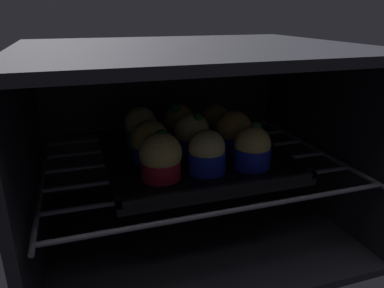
{
  "coord_description": "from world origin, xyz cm",
  "views": [
    {
      "loc": [
        -19.86,
        -38.98,
        40.9
      ],
      "look_at": [
        0.0,
        21.86,
        17.38
      ],
      "focal_mm": 33.81,
      "sensor_mm": 36.0,
      "label": 1
    }
  ],
  "objects_px": {
    "baking_tray": "(192,157)",
    "muffin_row2_col0": "(141,128)",
    "muffin_row1_col1": "(193,135)",
    "muffin_row0_col0": "(161,157)",
    "muffin_row2_col1": "(178,124)",
    "muffin_row0_col1": "(205,153)",
    "muffin_row0_col2": "(252,148)",
    "muffin_row1_col0": "(150,143)",
    "muffin_row1_col2": "(233,132)",
    "muffin_row2_col2": "(216,123)"
  },
  "relations": [
    {
      "from": "baking_tray",
      "to": "muffin_row2_col0",
      "type": "height_order",
      "value": "muffin_row2_col0"
    },
    {
      "from": "muffin_row1_col1",
      "to": "muffin_row0_col0",
      "type": "bearing_deg",
      "value": -134.95
    },
    {
      "from": "muffin_row2_col1",
      "to": "baking_tray",
      "type": "bearing_deg",
      "value": -88.23
    },
    {
      "from": "muffin_row0_col1",
      "to": "muffin_row2_col0",
      "type": "height_order",
      "value": "muffin_row2_col0"
    },
    {
      "from": "muffin_row0_col2",
      "to": "muffin_row1_col1",
      "type": "distance_m",
      "value": 0.12
    },
    {
      "from": "muffin_row0_col1",
      "to": "muffin_row0_col2",
      "type": "distance_m",
      "value": 0.09
    },
    {
      "from": "muffin_row1_col1",
      "to": "muffin_row2_col0",
      "type": "bearing_deg",
      "value": 135.73
    },
    {
      "from": "muffin_row1_col0",
      "to": "muffin_row2_col0",
      "type": "distance_m",
      "value": 0.09
    },
    {
      "from": "muffin_row0_col1",
      "to": "muffin_row0_col2",
      "type": "xyz_separation_m",
      "value": [
        0.09,
        -0.0,
        -0.0
      ]
    },
    {
      "from": "muffin_row0_col1",
      "to": "muffin_row2_col1",
      "type": "height_order",
      "value": "muffin_row2_col1"
    },
    {
      "from": "muffin_row1_col1",
      "to": "muffin_row2_col1",
      "type": "distance_m",
      "value": 0.08
    },
    {
      "from": "muffin_row1_col1",
      "to": "muffin_row1_col2",
      "type": "xyz_separation_m",
      "value": [
        0.08,
        -0.0,
        -0.0
      ]
    },
    {
      "from": "baking_tray",
      "to": "muffin_row2_col0",
      "type": "relative_size",
      "value": 4.06
    },
    {
      "from": "muffin_row1_col0",
      "to": "muffin_row1_col2",
      "type": "distance_m",
      "value": 0.17
    },
    {
      "from": "muffin_row1_col2",
      "to": "muffin_row2_col1",
      "type": "bearing_deg",
      "value": 135.56
    },
    {
      "from": "muffin_row0_col0",
      "to": "muffin_row1_col0",
      "type": "height_order",
      "value": "muffin_row0_col0"
    },
    {
      "from": "muffin_row0_col2",
      "to": "muffin_row2_col1",
      "type": "distance_m",
      "value": 0.19
    },
    {
      "from": "baking_tray",
      "to": "muffin_row2_col1",
      "type": "xyz_separation_m",
      "value": [
        -0.0,
        0.08,
        0.04
      ]
    },
    {
      "from": "muffin_row0_col0",
      "to": "muffin_row0_col2",
      "type": "xyz_separation_m",
      "value": [
        0.16,
        -0.0,
        -0.0
      ]
    },
    {
      "from": "muffin_row0_col2",
      "to": "muffin_row2_col0",
      "type": "bearing_deg",
      "value": 134.4
    },
    {
      "from": "muffin_row2_col1",
      "to": "muffin_row0_col2",
      "type": "bearing_deg",
      "value": -63.19
    },
    {
      "from": "muffin_row0_col1",
      "to": "muffin_row0_col2",
      "type": "height_order",
      "value": "muffin_row0_col2"
    },
    {
      "from": "muffin_row0_col1",
      "to": "muffin_row2_col2",
      "type": "bearing_deg",
      "value": 62.83
    },
    {
      "from": "muffin_row0_col2",
      "to": "muffin_row2_col1",
      "type": "relative_size",
      "value": 0.95
    },
    {
      "from": "baking_tray",
      "to": "muffin_row0_col1",
      "type": "bearing_deg",
      "value": -92.06
    },
    {
      "from": "muffin_row0_col0",
      "to": "muffin_row1_col1",
      "type": "xyz_separation_m",
      "value": [
        0.08,
        0.08,
        0.0
      ]
    },
    {
      "from": "muffin_row1_col0",
      "to": "muffin_row1_col1",
      "type": "distance_m",
      "value": 0.08
    },
    {
      "from": "muffin_row0_col1",
      "to": "muffin_row1_col0",
      "type": "height_order",
      "value": "muffin_row1_col0"
    },
    {
      "from": "muffin_row1_col0",
      "to": "muffin_row0_col1",
      "type": "bearing_deg",
      "value": -44.28
    },
    {
      "from": "muffin_row0_col2",
      "to": "muffin_row0_col1",
      "type": "bearing_deg",
      "value": 176.89
    },
    {
      "from": "baking_tray",
      "to": "muffin_row0_col2",
      "type": "xyz_separation_m",
      "value": [
        0.08,
        -0.08,
        0.04
      ]
    },
    {
      "from": "muffin_row1_col2",
      "to": "muffin_row2_col2",
      "type": "xyz_separation_m",
      "value": [
        -0.01,
        0.08,
        -0.0
      ]
    },
    {
      "from": "baking_tray",
      "to": "muffin_row2_col0",
      "type": "xyz_separation_m",
      "value": [
        -0.08,
        0.08,
        0.04
      ]
    },
    {
      "from": "muffin_row1_col2",
      "to": "muffin_row2_col2",
      "type": "bearing_deg",
      "value": 93.87
    },
    {
      "from": "muffin_row1_col2",
      "to": "muffin_row0_col1",
      "type": "bearing_deg",
      "value": -137.64
    },
    {
      "from": "baking_tray",
      "to": "muffin_row1_col2",
      "type": "xyz_separation_m",
      "value": [
        0.08,
        -0.0,
        0.04
      ]
    },
    {
      "from": "muffin_row2_col2",
      "to": "muffin_row1_col0",
      "type": "bearing_deg",
      "value": -152.5
    },
    {
      "from": "baking_tray",
      "to": "muffin_row2_col1",
      "type": "distance_m",
      "value": 0.09
    },
    {
      "from": "muffin_row0_col1",
      "to": "muffin_row0_col0",
      "type": "bearing_deg",
      "value": -179.12
    },
    {
      "from": "muffin_row1_col0",
      "to": "muffin_row2_col2",
      "type": "relative_size",
      "value": 1.05
    },
    {
      "from": "muffin_row2_col0",
      "to": "muffin_row2_col1",
      "type": "relative_size",
      "value": 0.97
    },
    {
      "from": "muffin_row0_col0",
      "to": "muffin_row1_col0",
      "type": "relative_size",
      "value": 1.07
    },
    {
      "from": "muffin_row2_col0",
      "to": "muffin_row2_col2",
      "type": "xyz_separation_m",
      "value": [
        0.16,
        -0.0,
        -0.0
      ]
    },
    {
      "from": "muffin_row1_col1",
      "to": "muffin_row2_col0",
      "type": "relative_size",
      "value": 1.06
    },
    {
      "from": "baking_tray",
      "to": "muffin_row2_col1",
      "type": "height_order",
      "value": "muffin_row2_col1"
    },
    {
      "from": "muffin_row0_col0",
      "to": "baking_tray",
      "type": "bearing_deg",
      "value": 45.52
    },
    {
      "from": "muffin_row2_col1",
      "to": "muffin_row2_col2",
      "type": "xyz_separation_m",
      "value": [
        0.08,
        -0.01,
        -0.0
      ]
    },
    {
      "from": "muffin_row1_col0",
      "to": "muffin_row2_col1",
      "type": "relative_size",
      "value": 0.93
    },
    {
      "from": "muffin_row1_col0",
      "to": "muffin_row2_col0",
      "type": "relative_size",
      "value": 0.96
    },
    {
      "from": "muffin_row0_col0",
      "to": "muffin_row0_col2",
      "type": "bearing_deg",
      "value": -1.23
    }
  ]
}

